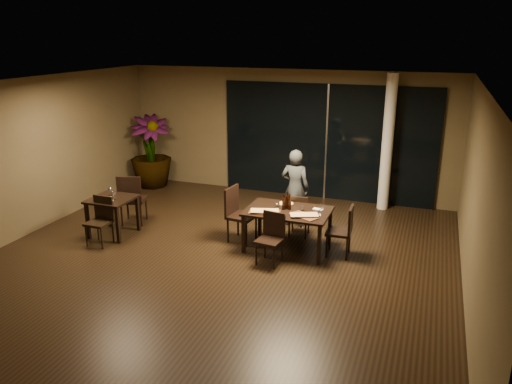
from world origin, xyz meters
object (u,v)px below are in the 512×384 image
object	(u,v)px
side_table	(112,204)
bottle_a	(284,202)
potted_plant	(151,151)
main_table	(288,214)
bottle_c	(288,200)
chair_side_near	(101,218)
chair_main_near	(271,235)
chair_main_right	(344,228)
chair_side_far	(132,197)
diner	(295,188)
chair_main_left	(238,211)
chair_main_far	(299,214)
bottle_b	(289,202)

from	to	relation	value
side_table	bottle_a	xyz separation A→B (m)	(3.32, 0.52, 0.27)
side_table	potted_plant	size ratio (longest dim) A/B	0.44
main_table	bottle_c	bearing A→B (deg)	112.79
chair_side_near	bottle_a	size ratio (longest dim) A/B	3.13
chair_main_near	chair_side_near	world-z (taller)	chair_side_near
main_table	chair_main_near	xyz separation A→B (m)	(-0.11, -0.62, -0.18)
chair_side_near	chair_main_right	bearing A→B (deg)	13.00
chair_side_far	diner	xyz separation A→B (m)	(3.15, 1.08, 0.21)
chair_main_left	chair_main_far	bearing A→B (deg)	-55.66
bottle_a	bottle_c	world-z (taller)	bottle_c
chair_main_left	chair_side_far	xyz separation A→B (m)	(-2.34, 0.02, 0.01)
chair_main_near	chair_main_right	distance (m)	1.30
bottle_b	main_table	bearing A→B (deg)	-105.70
chair_main_far	chair_main_near	world-z (taller)	chair_main_near
bottle_c	side_table	bearing A→B (deg)	-170.13
chair_main_near	diner	xyz separation A→B (m)	(-0.09, 1.79, 0.31)
side_table	bottle_a	world-z (taller)	bottle_a
chair_main_near	chair_main_left	world-z (taller)	chair_main_left
main_table	chair_main_right	distance (m)	1.02
diner	potted_plant	xyz separation A→B (m)	(-4.20, 1.43, 0.11)
chair_side_far	bottle_a	size ratio (longest dim) A/B	3.69
main_table	chair_main_left	xyz separation A→B (m)	(-1.01, 0.07, -0.09)
potted_plant	bottle_b	distance (m)	5.10
main_table	potted_plant	bearing A→B (deg)	149.42
chair_main_near	bottle_c	world-z (taller)	bottle_c
chair_main_left	bottle_a	bearing A→B (deg)	-86.20
chair_main_near	chair_main_left	size ratio (longest dim) A/B	0.85
chair_main_near	bottle_a	world-z (taller)	bottle_a
chair_side_far	bottle_b	world-z (taller)	chair_side_far
chair_main_far	chair_main_left	world-z (taller)	chair_main_left
chair_main_left	chair_main_near	bearing A→B (deg)	-120.31
main_table	chair_side_far	size ratio (longest dim) A/B	1.41
chair_main_right	chair_side_near	world-z (taller)	chair_main_right
chair_side_near	bottle_c	distance (m)	3.50
chair_side_far	potted_plant	xyz separation A→B (m)	(-1.05, 2.51, 0.32)
bottle_b	diner	bearing A→B (deg)	100.48
side_table	bottle_b	bearing A→B (deg)	9.05
chair_main_near	chair_side_near	xyz separation A→B (m)	(-3.25, -0.30, 0.01)
chair_main_left	diner	distance (m)	1.38
chair_main_right	chair_side_far	bearing A→B (deg)	-93.14
main_table	bottle_b	bearing A→B (deg)	74.30
side_table	chair_side_near	size ratio (longest dim) A/B	0.89
chair_side_near	potted_plant	distance (m)	3.70
chair_side_near	diner	world-z (taller)	diner
side_table	chair_main_right	bearing A→B (deg)	6.97
side_table	chair_main_left	size ratio (longest dim) A/B	0.77
main_table	bottle_a	distance (m)	0.23
chair_side_far	bottle_c	world-z (taller)	bottle_c
bottle_c	bottle_a	bearing A→B (deg)	-124.56
bottle_b	chair_main_left	bearing A→B (deg)	178.57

